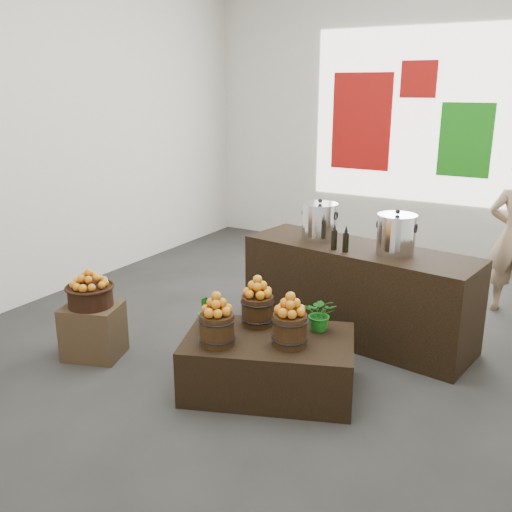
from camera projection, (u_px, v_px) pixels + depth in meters
The scene contains 22 objects.
ground at pixel (290, 332), 5.81m from camera, with size 7.00×7.00×0.00m, color #323230.
back_wall at pixel (402, 116), 8.14m from camera, with size 6.00×0.04×4.00m, color silver.
back_opening at pixel (423, 116), 7.98m from camera, with size 3.20×0.02×2.40m, color white.
deco_red_left at pixel (361, 122), 8.43m from camera, with size 0.90×0.04×1.40m, color #A70F0C.
deco_green_right at pixel (465, 140), 7.77m from camera, with size 0.70×0.04×1.00m, color #187E13.
deco_red_upper at pixel (419, 79), 7.88m from camera, with size 0.50×0.04×0.50m, color #A70F0C.
crate at pixel (94, 331), 5.24m from camera, with size 0.50×0.41×0.50m, color brown.
wicker_basket at pixel (90, 296), 5.15m from camera, with size 0.40×0.40×0.18m, color black.
apples_in_basket at pixel (89, 278), 5.10m from camera, with size 0.31×0.31×0.17m, color #A90705, non-canonical shape.
display_table at pixel (269, 363), 4.67m from camera, with size 1.35×0.83×0.47m, color black.
apple_bucket_front_left at pixel (217, 329), 4.44m from camera, with size 0.27×0.27×0.25m, color #36230E.
apples_in_bucket_front_left at pixel (216, 303), 4.38m from camera, with size 0.20×0.20×0.18m, color #A90705, non-canonical shape.
apple_bucket_front_right at pixel (290, 330), 4.44m from camera, with size 0.27×0.27×0.25m, color #36230E.
apples_in_bucket_front_right at pixel (290, 304), 4.37m from camera, with size 0.20×0.20×0.18m, color #A90705, non-canonical shape.
apple_bucket_rear at pixel (257, 310), 4.82m from camera, with size 0.27×0.27×0.25m, color #36230E.
apples_in_bucket_rear at pixel (258, 286), 4.76m from camera, with size 0.20×0.20×0.18m, color #A90705, non-canonical shape.
herb_garnish_right at pixel (321, 313), 4.69m from camera, with size 0.27×0.23×0.30m, color #166A18.
herb_garnish_left at pixel (208, 311), 4.73m from camera, with size 0.17×0.13×0.30m, color #166A18.
counter at pixel (357, 292), 5.61m from camera, with size 2.27×0.72×0.93m, color black.
stock_pot_left at pixel (319, 222), 5.70m from camera, with size 0.35×0.35×0.35m, color silver.
stock_pot_center at pixel (396, 235), 5.21m from camera, with size 0.35×0.35×0.35m, color silver.
oil_cruets at pixel (349, 239), 5.27m from camera, with size 0.16×0.06×0.26m, color black, non-canonical shape.
Camera 1 is at (2.37, -4.80, 2.42)m, focal length 40.00 mm.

